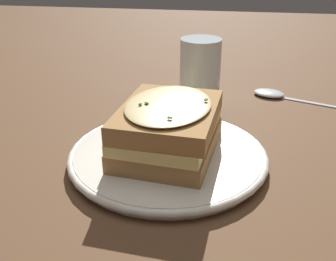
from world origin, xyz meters
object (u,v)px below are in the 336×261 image
Objects in this scene: dinner_plate at (168,155)px; sandwich at (168,127)px; water_glass at (198,75)px; spoon at (274,94)px.

sandwich is at bearing -2.41° from dinner_plate.
water_glass is at bearing 83.51° from sandwich.
dinner_plate is 2.13× the size of water_glass.
dinner_plate reaches higher than spoon.
water_glass is at bearing 142.07° from spoon.
water_glass reaches higher than dinner_plate.
sandwich reaches higher than spoon.
spoon is (0.13, 0.08, -0.06)m from water_glass.
sandwich is 0.31m from spoon.
water_glass is at bearing 83.41° from dinner_plate.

